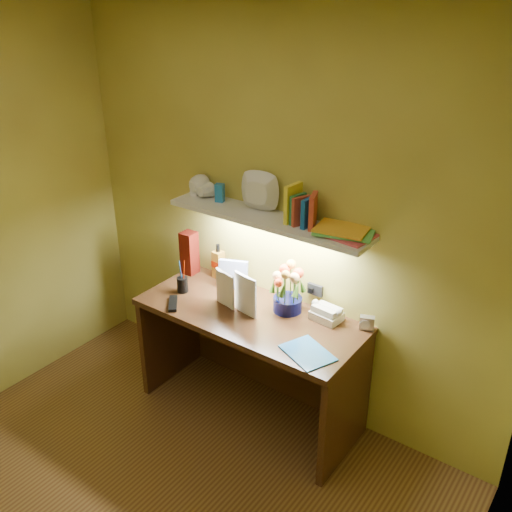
{
  "coord_description": "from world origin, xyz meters",
  "views": [
    {
      "loc": [
        1.75,
        -1.16,
        2.55
      ],
      "look_at": [
        -0.06,
        1.35,
        1.05
      ],
      "focal_mm": 40.0,
      "sensor_mm": 36.0,
      "label": 1
    }
  ],
  "objects_px": {
    "desk_clock": "(367,323)",
    "flower_bouquet": "(288,288)",
    "desk": "(250,364)",
    "whisky_bottle": "(218,261)",
    "telephone": "(327,312)"
  },
  "relations": [
    {
      "from": "desk_clock",
      "to": "flower_bouquet",
      "type": "bearing_deg",
      "value": 169.62
    },
    {
      "from": "flower_bouquet",
      "to": "desk_clock",
      "type": "distance_m",
      "value": 0.5
    },
    {
      "from": "desk",
      "to": "desk_clock",
      "type": "relative_size",
      "value": 16.89
    },
    {
      "from": "telephone",
      "to": "whisky_bottle",
      "type": "height_order",
      "value": "whisky_bottle"
    },
    {
      "from": "desk_clock",
      "to": "whisky_bottle",
      "type": "relative_size",
      "value": 0.34
    },
    {
      "from": "telephone",
      "to": "whisky_bottle",
      "type": "bearing_deg",
      "value": -177.56
    },
    {
      "from": "telephone",
      "to": "desk_clock",
      "type": "xyz_separation_m",
      "value": [
        0.24,
        0.04,
        -0.01
      ]
    },
    {
      "from": "flower_bouquet",
      "to": "telephone",
      "type": "bearing_deg",
      "value": 10.91
    },
    {
      "from": "desk",
      "to": "whisky_bottle",
      "type": "xyz_separation_m",
      "value": [
        -0.44,
        0.25,
        0.5
      ]
    },
    {
      "from": "flower_bouquet",
      "to": "whisky_bottle",
      "type": "bearing_deg",
      "value": 171.52
    },
    {
      "from": "desk",
      "to": "whisky_bottle",
      "type": "distance_m",
      "value": 0.71
    },
    {
      "from": "desk_clock",
      "to": "desk",
      "type": "bearing_deg",
      "value": 179.81
    },
    {
      "from": "flower_bouquet",
      "to": "telephone",
      "type": "distance_m",
      "value": 0.27
    },
    {
      "from": "whisky_bottle",
      "to": "desk_clock",
      "type": "bearing_deg",
      "value": 0.04
    },
    {
      "from": "flower_bouquet",
      "to": "whisky_bottle",
      "type": "height_order",
      "value": "flower_bouquet"
    }
  ]
}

